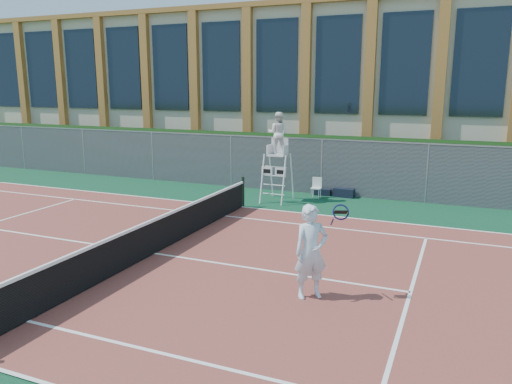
% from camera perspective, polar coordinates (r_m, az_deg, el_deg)
% --- Properties ---
extents(ground, '(120.00, 120.00, 0.00)m').
position_cam_1_polar(ground, '(13.30, -11.54, -7.01)').
color(ground, '#233814').
extents(apron, '(36.00, 20.00, 0.01)m').
position_cam_1_polar(apron, '(14.09, -9.25, -5.81)').
color(apron, '#0D3A1D').
rests_on(apron, ground).
extents(tennis_court, '(23.77, 10.97, 0.02)m').
position_cam_1_polar(tennis_court, '(13.29, -11.54, -6.93)').
color(tennis_court, brown).
rests_on(tennis_court, apron).
extents(tennis_net, '(0.10, 11.30, 1.10)m').
position_cam_1_polar(tennis_net, '(13.14, -11.64, -4.80)').
color(tennis_net, black).
rests_on(tennis_net, ground).
extents(fence, '(40.00, 0.06, 2.20)m').
position_cam_1_polar(fence, '(20.68, 2.15, 3.19)').
color(fence, '#595E60').
rests_on(fence, ground).
extents(hedge, '(40.00, 1.40, 2.20)m').
position_cam_1_polar(hedge, '(21.79, 3.27, 3.64)').
color(hedge, black).
rests_on(hedge, ground).
extents(building, '(45.00, 10.60, 8.22)m').
position_cam_1_polar(building, '(29.17, 8.71, 11.66)').
color(building, '#BFB79E').
rests_on(building, ground).
extents(umpire_chair, '(0.94, 1.45, 3.38)m').
position_cam_1_polar(umpire_chair, '(18.60, 2.52, 6.45)').
color(umpire_chair, white).
rests_on(umpire_chair, ground).
extents(plastic_chair, '(0.39, 0.39, 0.80)m').
position_cam_1_polar(plastic_chair, '(19.47, 6.93, 0.68)').
color(plastic_chair, silver).
rests_on(plastic_chair, apron).
extents(sports_bag_near, '(0.82, 0.36, 0.34)m').
position_cam_1_polar(sports_bag_near, '(19.81, 10.02, -0.08)').
color(sports_bag_near, black).
rests_on(sports_bag_near, apron).
extents(sports_bag_far, '(0.66, 0.32, 0.26)m').
position_cam_1_polar(sports_bag_far, '(20.02, 7.63, 0.00)').
color(sports_bag_far, black).
rests_on(sports_bag_far, apron).
extents(tennis_player, '(1.13, 0.88, 1.95)m').
position_cam_1_polar(tennis_player, '(10.21, 6.33, -6.78)').
color(tennis_player, silver).
rests_on(tennis_player, tennis_court).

